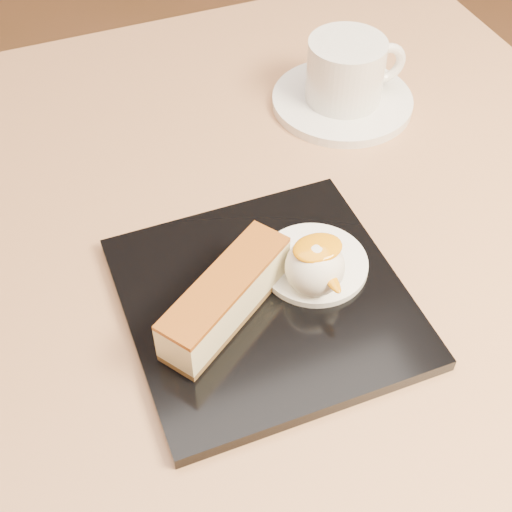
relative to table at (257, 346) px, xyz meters
name	(u,v)px	position (x,y,z in m)	size (l,w,h in m)	color
table	(257,346)	(0.00, 0.00, 0.00)	(0.80, 0.80, 0.72)	black
dessert_plate	(265,301)	(-0.02, -0.07, 0.16)	(0.22, 0.22, 0.01)	black
cheesecake	(226,297)	(-0.05, -0.07, 0.19)	(0.13, 0.10, 0.04)	brown
cream_smear	(314,264)	(0.03, -0.05, 0.17)	(0.09, 0.09, 0.01)	white
ice_cream_scoop	(315,267)	(0.02, -0.07, 0.19)	(0.05, 0.05, 0.05)	white
mango_sauce	(318,248)	(0.02, -0.07, 0.21)	(0.04, 0.03, 0.01)	orange
mint_sprig	(270,250)	(0.00, -0.03, 0.17)	(0.03, 0.02, 0.00)	#327F29
saucer	(342,101)	(0.16, 0.16, 0.16)	(0.15, 0.15, 0.01)	white
coffee_cup	(347,69)	(0.16, 0.16, 0.20)	(0.11, 0.08, 0.07)	white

